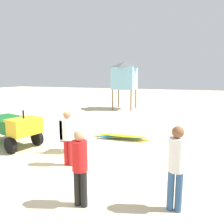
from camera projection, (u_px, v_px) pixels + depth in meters
ground at (62, 168)px, 6.24m from camera, size 80.00×80.00×0.00m
utility_cart at (13, 126)px, 8.16m from camera, size 2.77×1.84×1.50m
stacked_plastic_chairs at (68, 133)px, 7.35m from camera, size 0.48×0.48×1.29m
surfboard_pile at (122, 137)px, 9.04m from camera, size 2.58×0.80×0.24m
lifeguard_near_left at (176, 163)px, 4.09m from camera, size 0.32×0.32×1.79m
lifeguard_near_right at (80, 164)px, 4.26m from camera, size 0.32×0.32×1.66m
lifeguard_far_right at (68, 135)px, 6.26m from camera, size 0.32×0.32×1.72m
lifeguard_tower at (125, 75)px, 17.00m from camera, size 1.98×1.98×3.93m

